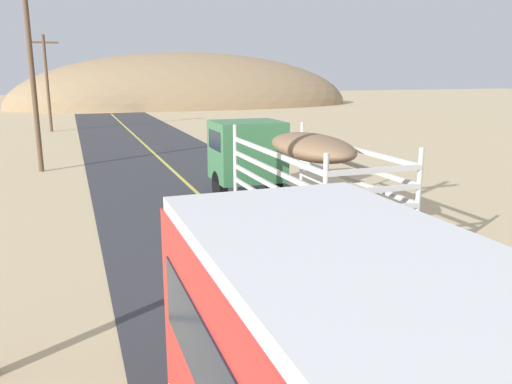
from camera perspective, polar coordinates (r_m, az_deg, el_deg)
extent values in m
cube|color=#3F7F4C|center=(19.11, -1.00, 4.64)|extent=(2.50, 2.20, 2.20)
cube|color=#192333|center=(19.05, -1.00, 5.98)|extent=(2.53, 1.54, 0.70)
cube|color=brown|center=(14.45, 6.01, -2.71)|extent=(2.50, 6.40, 0.24)
cylinder|color=silver|center=(16.60, -2.35, 3.74)|extent=(0.12, 0.12, 2.20)
cylinder|color=silver|center=(17.46, 5.14, 4.17)|extent=(0.12, 0.12, 2.20)
cylinder|color=silver|center=(10.91, 7.72, -1.38)|extent=(0.12, 0.12, 2.20)
cylinder|color=silver|center=(12.17, 17.71, -0.36)|extent=(0.12, 0.12, 2.20)
cube|color=silver|center=(13.83, 1.55, -0.97)|extent=(0.08, 6.30, 0.12)
cube|color=silver|center=(14.87, 10.27, -0.17)|extent=(0.08, 6.30, 0.12)
cube|color=silver|center=(11.66, 12.87, -4.02)|extent=(2.40, 0.08, 0.12)
cube|color=silver|center=(13.73, 1.56, 0.81)|extent=(0.08, 6.30, 0.12)
cube|color=silver|center=(14.77, 10.34, 1.49)|extent=(0.08, 6.30, 0.12)
cube|color=silver|center=(11.54, 12.99, -1.93)|extent=(2.40, 0.08, 0.12)
cube|color=silver|center=(13.64, 1.58, 2.62)|extent=(0.08, 6.30, 0.12)
cube|color=silver|center=(14.69, 10.41, 3.17)|extent=(0.08, 6.30, 0.12)
cube|color=silver|center=(11.43, 13.10, 0.20)|extent=(2.40, 0.08, 0.12)
cube|color=silver|center=(13.57, 1.59, 4.45)|extent=(0.08, 6.30, 0.12)
cube|color=silver|center=(14.62, 10.48, 4.87)|extent=(0.08, 6.30, 0.12)
cube|color=silver|center=(11.34, 13.21, 2.36)|extent=(2.40, 0.08, 0.12)
ellipsoid|color=#8C6B4C|center=(14.04, 6.21, 5.04)|extent=(1.75, 3.84, 0.70)
cylinder|color=black|center=(19.02, -4.09, 0.73)|extent=(0.32, 1.10, 1.10)
cylinder|color=black|center=(19.71, 2.02, 1.20)|extent=(0.32, 1.10, 1.10)
cylinder|color=black|center=(12.94, 4.11, -5.28)|extent=(0.32, 1.10, 1.10)
cylinder|color=black|center=(13.94, 12.35, -4.20)|extent=(0.32, 1.10, 1.10)
cylinder|color=brown|center=(26.44, -23.69, 11.38)|extent=(0.24, 0.24, 8.65)
cylinder|color=brown|center=(44.68, -22.31, 11.11)|extent=(0.24, 0.24, 7.58)
cube|color=brown|center=(44.73, -22.68, 15.19)|extent=(2.20, 0.14, 0.14)
ellipsoid|color=#84705B|center=(36.34, -0.61, 6.43)|extent=(1.30, 1.16, 0.77)
ellipsoid|color=#997C5A|center=(74.73, -7.47, 9.51)|extent=(48.92, 20.47, 14.99)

